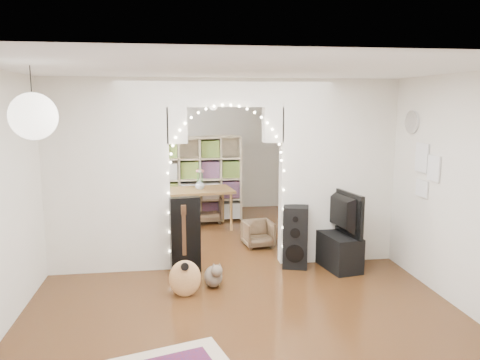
{
  "coord_description": "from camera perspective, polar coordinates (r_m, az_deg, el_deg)",
  "views": [
    {
      "loc": [
        -0.74,
        -6.58,
        2.37
      ],
      "look_at": [
        0.25,
        0.3,
        1.21
      ],
      "focal_mm": 35.0,
      "sensor_mm": 36.0,
      "label": 1
    }
  ],
  "objects": [
    {
      "name": "floor",
      "position": [
        7.03,
        -1.67,
        -10.22
      ],
      "size": [
        7.5,
        7.5,
        0.0
      ],
      "primitive_type": "plane",
      "color": "black",
      "rests_on": "ground"
    },
    {
      "name": "ceiling",
      "position": [
        6.63,
        -1.79,
        12.34
      ],
      "size": [
        5.0,
        7.5,
        0.02
      ],
      "primitive_type": "cube",
      "color": "white",
      "rests_on": "wall_back"
    },
    {
      "name": "wall_back",
      "position": [
        10.4,
        -4.05,
        3.84
      ],
      "size": [
        5.0,
        0.02,
        2.7
      ],
      "primitive_type": "cube",
      "color": "silver",
      "rests_on": "floor"
    },
    {
      "name": "wall_front",
      "position": [
        3.09,
        6.18,
        -9.79
      ],
      "size": [
        5.0,
        0.02,
        2.7
      ],
      "primitive_type": "cube",
      "color": "silver",
      "rests_on": "floor"
    },
    {
      "name": "wall_left",
      "position": [
        6.89,
        -22.88,
        0.22
      ],
      "size": [
        0.02,
        7.5,
        2.7
      ],
      "primitive_type": "cube",
      "color": "silver",
      "rests_on": "floor"
    },
    {
      "name": "wall_right",
      "position": [
        7.4,
        17.89,
        1.11
      ],
      "size": [
        0.02,
        7.5,
        2.7
      ],
      "primitive_type": "cube",
      "color": "silver",
      "rests_on": "floor"
    },
    {
      "name": "divider_wall",
      "position": [
        6.69,
        -1.73,
        1.36
      ],
      "size": [
        5.0,
        0.2,
        2.7
      ],
      "color": "silver",
      "rests_on": "floor"
    },
    {
      "name": "fairy_lights",
      "position": [
        6.54,
        -1.61,
        2.29
      ],
      "size": [
        1.64,
        0.04,
        1.6
      ],
      "primitive_type": null,
      "color": "#FFEABF",
      "rests_on": "divider_wall"
    },
    {
      "name": "window",
      "position": [
        8.6,
        -19.75,
        3.12
      ],
      "size": [
        0.04,
        1.2,
        1.4
      ],
      "primitive_type": "cube",
      "color": "white",
      "rests_on": "wall_left"
    },
    {
      "name": "wall_clock",
      "position": [
        6.79,
        20.27,
        6.63
      ],
      "size": [
        0.03,
        0.31,
        0.31
      ],
      "primitive_type": "cylinder",
      "rotation": [
        0.0,
        1.57,
        0.0
      ],
      "color": "white",
      "rests_on": "wall_right"
    },
    {
      "name": "picture_frames",
      "position": [
        6.5,
        21.63,
        1.13
      ],
      "size": [
        0.02,
        0.5,
        0.7
      ],
      "primitive_type": null,
      "color": "white",
      "rests_on": "wall_right"
    },
    {
      "name": "paper_lantern",
      "position": [
        4.34,
        -23.89,
        7.11
      ],
      "size": [
        0.4,
        0.4,
        0.4
      ],
      "primitive_type": "sphere",
      "color": "white",
      "rests_on": "ceiling"
    },
    {
      "name": "ceiling_fan",
      "position": [
        8.61,
        -3.28,
        9.67
      ],
      "size": [
        1.1,
        1.1,
        0.3
      ],
      "primitive_type": null,
      "color": "gold",
      "rests_on": "ceiling"
    },
    {
      "name": "guitar_case",
      "position": [
        6.59,
        -6.69,
        -6.71
      ],
      "size": [
        0.43,
        0.2,
        1.08
      ],
      "primitive_type": "cube",
      "rotation": [
        0.0,
        0.0,
        0.15
      ],
      "color": "black",
      "rests_on": "floor"
    },
    {
      "name": "acoustic_guitar",
      "position": [
        5.82,
        -6.76,
        -10.08
      ],
      "size": [
        0.4,
        0.17,
        0.98
      ],
      "rotation": [
        0.0,
        0.0,
        0.08
      ],
      "color": "#BC844B",
      "rests_on": "floor"
    },
    {
      "name": "tabby_cat",
      "position": [
        6.19,
        -3.22,
        -11.56
      ],
      "size": [
        0.3,
        0.56,
        0.36
      ],
      "rotation": [
        0.0,
        0.0,
        0.2
      ],
      "color": "brown",
      "rests_on": "floor"
    },
    {
      "name": "floor_speaker",
      "position": [
        6.83,
        6.78,
        -6.93
      ],
      "size": [
        0.42,
        0.39,
        0.9
      ],
      "rotation": [
        0.0,
        0.0,
        -0.3
      ],
      "color": "black",
      "rests_on": "floor"
    },
    {
      "name": "media_console",
      "position": [
        7.06,
        11.37,
        -8.18
      ],
      "size": [
        0.57,
        1.05,
        0.5
      ],
      "primitive_type": "cube",
      "rotation": [
        0.0,
        0.0,
        0.18
      ],
      "color": "black",
      "rests_on": "floor"
    },
    {
      "name": "tv",
      "position": [
        6.91,
        11.52,
        -3.76
      ],
      "size": [
        0.33,
        1.08,
        0.62
      ],
      "primitive_type": "imported",
      "rotation": [
        0.0,
        0.0,
        1.75
      ],
      "color": "black",
      "rests_on": "media_console"
    },
    {
      "name": "bookcase",
      "position": [
        9.43,
        -4.9,
        0.17
      ],
      "size": [
        1.7,
        0.93,
        1.7
      ],
      "primitive_type": "cube",
      "rotation": [
        0.0,
        0.0,
        0.33
      ],
      "color": "#BEAC8A",
      "rests_on": "floor"
    },
    {
      "name": "dining_table",
      "position": [
        8.81,
        -4.9,
        -1.59
      ],
      "size": [
        1.3,
        0.96,
        0.76
      ],
      "rotation": [
        0.0,
        0.0,
        0.14
      ],
      "color": "olive",
      "rests_on": "floor"
    },
    {
      "name": "flower_vase",
      "position": [
        8.78,
        -4.91,
        -0.51
      ],
      "size": [
        0.21,
        0.21,
        0.19
      ],
      "primitive_type": "imported",
      "rotation": [
        0.0,
        0.0,
        0.14
      ],
      "color": "white",
      "rests_on": "dining_table"
    },
    {
      "name": "dining_chair_left",
      "position": [
        7.79,
        2.22,
        -6.56
      ],
      "size": [
        0.52,
        0.53,
        0.43
      ],
      "primitive_type": "imported",
      "rotation": [
        0.0,
        0.0,
        0.13
      ],
      "color": "brown",
      "rests_on": "floor"
    },
    {
      "name": "dining_chair_right",
      "position": [
        9.35,
        -4.01,
        -3.58
      ],
      "size": [
        0.59,
        0.6,
        0.52
      ],
      "primitive_type": "imported",
      "rotation": [
        0.0,
        0.0,
        0.05
      ],
      "color": "brown",
      "rests_on": "floor"
    }
  ]
}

